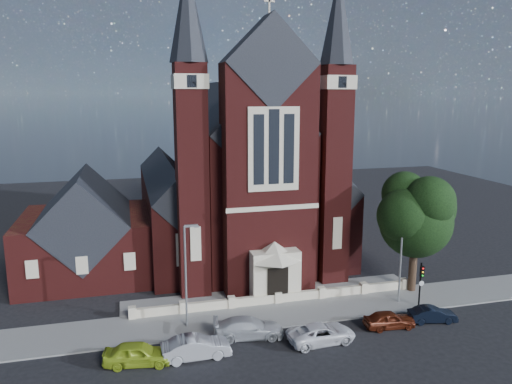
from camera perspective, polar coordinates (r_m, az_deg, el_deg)
ground at (r=51.08m, az=-0.38°, el=-8.89°), size 120.00×120.00×0.00m
pavement_strip at (r=41.76m, az=3.32°, el=-13.67°), size 60.00×5.00×0.12m
forecourt_paving at (r=45.25m, az=1.72°, el=-11.62°), size 26.00×3.00×0.14m
forecourt_wall at (r=43.49m, az=2.48°, el=-12.60°), size 24.00×0.40×0.90m
church at (r=56.48m, az=-2.39°, el=1.66°), size 20.01×34.90×29.20m
parish_hall at (r=51.45m, az=-18.85°, el=-4.67°), size 12.00×12.20×10.24m
street_tree at (r=45.77m, az=18.12°, el=-2.74°), size 6.40×6.60×10.70m
street_lamp_left at (r=37.97m, az=-7.93°, el=-8.85°), size 1.16×0.22×8.09m
street_lamp_right at (r=43.70m, az=16.36°, el=-6.50°), size 1.16×0.22×8.09m
traffic_signal at (r=43.56m, az=18.33°, el=-9.48°), size 0.28×0.42×4.00m
car_lime_van at (r=35.28m, az=-13.36°, el=-17.54°), size 4.68×2.46×1.52m
car_silver_a at (r=35.35m, az=-6.89°, el=-17.22°), size 4.72×1.78×1.54m
car_silver_b at (r=37.73m, az=-0.85°, el=-15.25°), size 5.40×2.88×1.49m
car_white_suv at (r=37.36m, az=7.49°, el=-15.73°), size 5.08×2.59×1.37m
car_dark_red at (r=40.40m, az=15.00°, el=-13.91°), size 4.02×1.87×1.33m
car_navy at (r=42.34m, az=19.51°, el=-13.06°), size 3.88×1.95×1.22m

